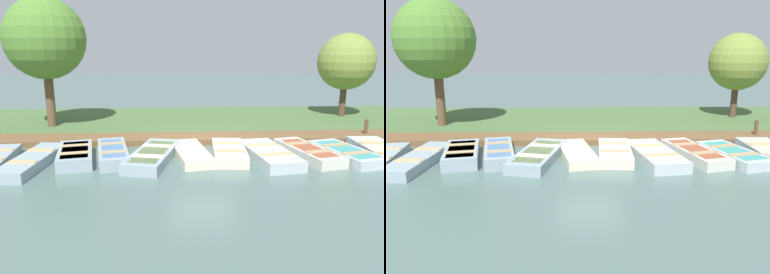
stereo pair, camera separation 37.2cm
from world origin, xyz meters
TOP-DOWN VIEW (x-y plane):
  - ground_plane at (0.00, 0.00)m, footprint 80.00×80.00m
  - shore_bank at (-5.00, 0.00)m, footprint 8.00×24.00m
  - dock_walkway at (-1.48, 0.00)m, footprint 1.47×17.95m
  - rowboat_1 at (1.45, -5.67)m, footprint 3.56×1.29m
  - rowboat_2 at (1.00, -4.41)m, footprint 2.80×1.61m
  - rowboat_3 at (0.84, -3.18)m, footprint 3.09×1.52m
  - rowboat_4 at (1.12, -1.79)m, footprint 3.56×1.93m
  - rowboat_5 at (0.82, -0.49)m, footprint 3.04×1.48m
  - rowboat_6 at (0.88, 0.83)m, footprint 2.73×1.28m
  - rowboat_7 at (1.20, 2.16)m, footprint 3.31×1.67m
  - rowboat_8 at (0.97, 3.59)m, footprint 3.20×1.71m
  - rowboat_9 at (1.17, 4.87)m, footprint 3.06×1.82m
  - mooring_post_far at (-1.46, 6.93)m, footprint 0.15×0.15m
  - park_tree_far_left at (-3.96, -6.67)m, footprint 3.56×3.56m
  - park_tree_left at (-5.73, 7.82)m, footprint 2.86×2.86m

SIDE VIEW (x-z plane):
  - ground_plane at x=0.00m, z-range 0.00..0.00m
  - shore_bank at x=-5.00m, z-range 0.00..0.19m
  - dock_walkway at x=-1.48m, z-range 0.00..0.23m
  - rowboat_5 at x=0.82m, z-range 0.00..0.32m
  - rowboat_9 at x=1.17m, z-range 0.00..0.35m
  - rowboat_1 at x=1.45m, z-range 0.00..0.35m
  - rowboat_4 at x=1.12m, z-range 0.00..0.37m
  - rowboat_8 at x=0.97m, z-range 0.00..0.37m
  - rowboat_7 at x=1.20m, z-range 0.00..0.38m
  - rowboat_6 at x=0.88m, z-range 0.00..0.40m
  - rowboat_3 at x=0.84m, z-range 0.00..0.43m
  - rowboat_2 at x=1.00m, z-range 0.00..0.43m
  - mooring_post_far at x=-1.46m, z-range 0.00..0.88m
  - park_tree_left at x=-5.73m, z-range 0.77..5.22m
  - park_tree_far_left at x=-3.96m, z-range 1.14..7.03m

